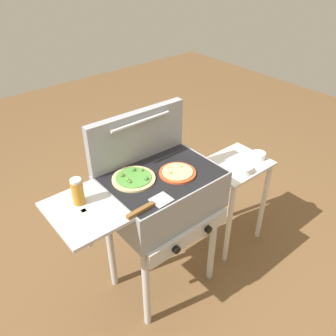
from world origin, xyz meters
name	(u,v)px	position (x,y,z in m)	size (l,w,h in m)	color
ground_plane	(163,279)	(0.00, 0.00, 0.00)	(8.00, 8.00, 0.00)	brown
grill	(160,196)	(-0.01, 0.00, 0.76)	(0.96, 0.53, 0.90)	gray
grill_lid_open	(137,136)	(0.00, 0.21, 1.05)	(0.63, 0.09, 0.30)	gray
pizza_cheese	(177,172)	(0.07, -0.05, 0.91)	(0.21, 0.21, 0.03)	#C64723
pizza_veggie	(134,178)	(-0.15, 0.05, 0.91)	(0.24, 0.24, 0.03)	#E0C17F
sauce_jar	(78,191)	(-0.47, 0.07, 0.97)	(0.06, 0.06, 0.14)	#B77A1E
spatula	(149,206)	(-0.22, -0.18, 0.91)	(0.26, 0.09, 0.02)	#B7BABF
prep_table	(233,185)	(0.66, 0.00, 0.51)	(0.44, 0.36, 0.70)	beige
topping_bowl_near	(245,170)	(0.61, -0.11, 0.72)	(0.10, 0.10, 0.04)	silver
topping_bowl_far	(258,156)	(0.82, -0.06, 0.72)	(0.10, 0.10, 0.04)	silver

